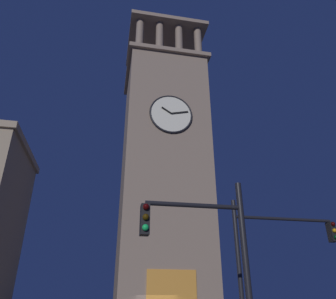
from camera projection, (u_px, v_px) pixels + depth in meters
clocktower at (163, 175)px, 26.69m from camera, size 7.34×7.43×29.75m
traffic_signal_near at (273, 254)px, 11.52m from camera, size 4.14×0.41×5.64m
traffic_signal_mid at (211, 253)px, 7.72m from camera, size 2.71×0.41×5.07m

